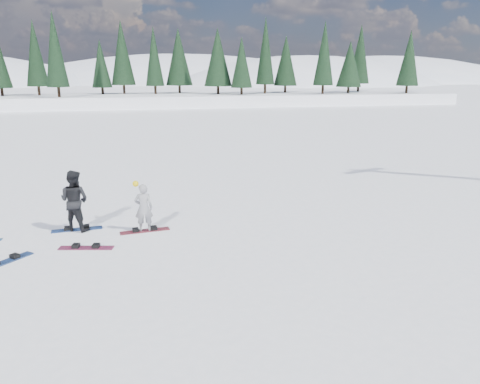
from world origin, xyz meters
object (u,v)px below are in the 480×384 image
snowboarder_man (74,201)px  snowboard_loose_a (5,262)px  snowboard_loose_b (86,248)px  snowboarder_woman (144,208)px

snowboarder_man → snowboard_loose_a: 2.89m
snowboarder_man → snowboard_loose_a: snowboarder_man is taller
snowboard_loose_a → snowboard_loose_b: bearing=-31.1°
snowboarder_woman → snowboard_loose_a: (-3.58, -1.65, -0.75)m
snowboard_loose_b → snowboarder_man: bearing=116.4°
snowboarder_woman → snowboard_loose_a: 4.01m
snowboard_loose_a → snowboarder_woman: bearing=-22.6°
snowboarder_man → snowboard_loose_b: 1.98m
snowboarder_woman → snowboard_loose_b: 2.10m
snowboard_loose_b → snowboard_loose_a: bearing=-151.0°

